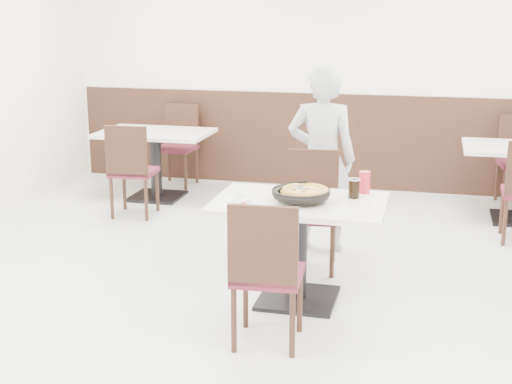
% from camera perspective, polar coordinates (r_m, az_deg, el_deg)
% --- Properties ---
extents(floor, '(7.00, 7.00, 0.00)m').
position_cam_1_polar(floor, '(5.28, -1.05, -8.46)').
color(floor, beige).
rests_on(floor, ground).
extents(wall_back, '(6.00, 0.04, 2.80)m').
position_cam_1_polar(wall_back, '(8.31, 5.26, 9.92)').
color(wall_back, white).
rests_on(wall_back, floor).
extents(wainscot_back, '(5.90, 0.03, 1.10)m').
position_cam_1_polar(wainscot_back, '(8.40, 5.10, 4.13)').
color(wainscot_back, black).
rests_on(wainscot_back, floor).
extents(main_table, '(1.24, 0.87, 0.75)m').
position_cam_1_polar(main_table, '(5.11, 3.43, -4.75)').
color(main_table, silver).
rests_on(main_table, floor).
extents(chair_near, '(0.44, 0.44, 0.95)m').
position_cam_1_polar(chair_near, '(4.45, 0.97, -6.36)').
color(chair_near, black).
rests_on(chair_near, floor).
extents(chair_far, '(0.47, 0.47, 0.95)m').
position_cam_1_polar(chair_far, '(5.70, 4.41, -1.65)').
color(chair_far, black).
rests_on(chair_far, floor).
extents(trivet, '(0.14, 0.14, 0.04)m').
position_cam_1_polar(trivet, '(4.98, 3.15, -0.52)').
color(trivet, black).
rests_on(trivet, main_table).
extents(pizza_pan, '(0.41, 0.41, 0.01)m').
position_cam_1_polar(pizza_pan, '(4.96, 3.61, -0.31)').
color(pizza_pan, black).
rests_on(pizza_pan, trivet).
extents(pizza, '(0.36, 0.36, 0.02)m').
position_cam_1_polar(pizza, '(4.97, 3.96, -0.08)').
color(pizza, gold).
rests_on(pizza, pizza_pan).
extents(pizza_server, '(0.09, 0.11, 0.00)m').
position_cam_1_polar(pizza_server, '(4.99, 3.38, 0.39)').
color(pizza_server, silver).
rests_on(pizza_server, pizza).
extents(napkin, '(0.18, 0.18, 0.00)m').
position_cam_1_polar(napkin, '(4.92, -1.89, -0.91)').
color(napkin, silver).
rests_on(napkin, main_table).
extents(side_plate, '(0.20, 0.20, 0.01)m').
position_cam_1_polar(side_plate, '(4.99, -1.61, -0.59)').
color(side_plate, white).
rests_on(side_plate, napkin).
extents(fork, '(0.06, 0.17, 0.00)m').
position_cam_1_polar(fork, '(4.97, -1.44, -0.54)').
color(fork, silver).
rests_on(fork, side_plate).
extents(cola_glass, '(0.08, 0.08, 0.13)m').
position_cam_1_polar(cola_glass, '(5.09, 7.84, 0.24)').
color(cola_glass, black).
rests_on(cola_glass, main_table).
extents(red_cup, '(0.09, 0.09, 0.16)m').
position_cam_1_polar(red_cup, '(5.24, 8.68, 0.78)').
color(red_cup, '#B01A2B').
rests_on(red_cup, main_table).
extents(diner_person, '(0.61, 0.42, 1.60)m').
position_cam_1_polar(diner_person, '(6.13, 5.27, 2.63)').
color(diner_person, '#A5A6AA').
rests_on(diner_person, floor).
extents(bg_table_left, '(1.21, 0.82, 0.75)m').
position_cam_1_polar(bg_table_left, '(7.96, -8.00, 2.17)').
color(bg_table_left, silver).
rests_on(bg_table_left, floor).
extents(bg_chair_left_near, '(0.45, 0.45, 0.95)m').
position_cam_1_polar(bg_chair_left_near, '(7.30, -9.75, 1.78)').
color(bg_chair_left_near, black).
rests_on(bg_chair_left_near, floor).
extents(bg_chair_left_far, '(0.44, 0.44, 0.95)m').
position_cam_1_polar(bg_chair_left_far, '(8.47, -6.38, 3.67)').
color(bg_chair_left_far, black).
rests_on(bg_chair_left_far, floor).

